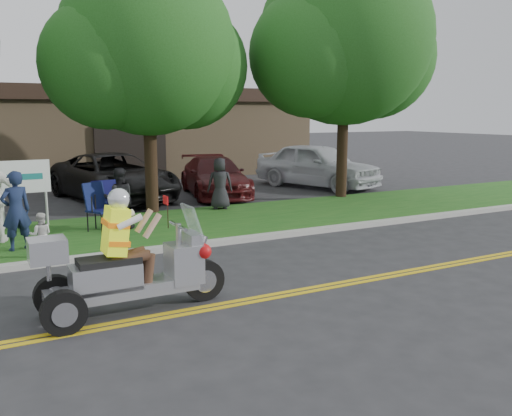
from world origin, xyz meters
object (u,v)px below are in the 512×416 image
trike_scooter (125,271)px  parked_car_mid (114,177)px  lawn_chair_a (107,202)px  parked_car_right (215,177)px  spectator_adult_mid (119,198)px  spectator_adult_left (16,211)px  lawn_chair_b (99,204)px  parked_car_far_right (317,165)px

trike_scooter → parked_car_mid: 10.78m
lawn_chair_a → parked_car_right: 6.38m
parked_car_mid → spectator_adult_mid: bearing=-113.7°
spectator_adult_mid → spectator_adult_left: bearing=37.4°
trike_scooter → lawn_chair_a: size_ratio=2.42×
lawn_chair_a → parked_car_mid: (1.33, 4.89, 0.03)m
lawn_chair_b → parked_car_far_right: (9.38, 4.56, 0.12)m
lawn_chair_b → spectator_adult_mid: bearing=-33.5°
lawn_chair_b → parked_car_far_right: 10.43m
spectator_adult_mid → parked_car_right: size_ratio=0.32×
parked_car_right → parked_car_mid: bearing=-178.8°
trike_scooter → parked_car_far_right: size_ratio=0.55×
spectator_adult_left → lawn_chair_b: bearing=-163.0°
lawn_chair_a → spectator_adult_mid: (0.25, -0.19, 0.09)m
spectator_adult_mid → parked_car_mid: (1.08, 5.08, -0.06)m
lawn_chair_b → parked_car_far_right: parked_car_far_right is taller
spectator_adult_mid → parked_car_far_right: 10.01m
spectator_adult_mid → trike_scooter: bearing=89.2°
lawn_chair_b → spectator_adult_left: (-1.88, -1.14, 0.17)m
lawn_chair_b → parked_car_mid: size_ratio=0.20×
spectator_adult_left → parked_car_mid: 7.08m
parked_car_mid → parked_car_far_right: parked_car_far_right is taller
spectator_adult_left → lawn_chair_a: bearing=-162.6°
lawn_chair_b → spectator_adult_mid: spectator_adult_mid is taller
parked_car_right → trike_scooter: bearing=-108.9°
trike_scooter → spectator_adult_left: trike_scooter is taller
lawn_chair_a → parked_car_far_right: bearing=20.8°
spectator_adult_left → trike_scooter: bearing=90.0°
lawn_chair_a → lawn_chair_b: lawn_chair_a is taller
trike_scooter → lawn_chair_b: size_ratio=2.44×
trike_scooter → lawn_chair_a: 5.73m
trike_scooter → parked_car_right: 11.47m
spectator_adult_left → parked_car_far_right: 12.62m
lawn_chair_a → parked_car_far_right: 10.15m
lawn_chair_b → spectator_adult_mid: size_ratio=0.78×
spectator_adult_left → parked_car_far_right: size_ratio=0.32×
spectator_adult_left → parked_car_far_right: bearing=-167.3°
parked_car_far_right → lawn_chair_b: bearing=-173.7°
trike_scooter → lawn_chair_a: bearing=79.6°
trike_scooter → lawn_chair_b: trike_scooter is taller
lawn_chair_a → parked_car_right: bearing=37.4°
parked_car_right → parked_car_far_right: parked_car_far_right is taller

